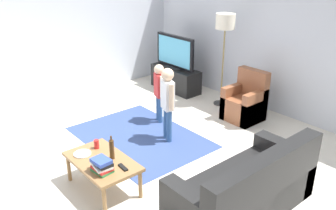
{
  "coord_description": "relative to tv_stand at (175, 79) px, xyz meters",
  "views": [
    {
      "loc": [
        3.84,
        -2.63,
        2.76
      ],
      "look_at": [
        0.0,
        0.6,
        0.65
      ],
      "focal_mm": 38.28,
      "sensor_mm": 36.0,
      "label": 1
    }
  ],
  "objects": [
    {
      "name": "book_stack",
      "position": [
        2.39,
        -3.23,
        0.26
      ],
      "size": [
        0.29,
        0.22,
        0.17
      ],
      "color": "#388C4C",
      "rests_on": "coffee_table"
    },
    {
      "name": "ground",
      "position": [
        1.77,
        -2.3,
        -0.24
      ],
      "size": [
        7.8,
        7.8,
        0.0
      ],
      "primitive_type": "plane",
      "color": "beige"
    },
    {
      "name": "wall_left",
      "position": [
        -1.23,
        -2.3,
        1.11
      ],
      "size": [
        0.12,
        6.0,
        2.7
      ],
      "primitive_type": "cube",
      "color": "silver",
      "rests_on": "ground"
    },
    {
      "name": "tv_stand",
      "position": [
        0.0,
        0.0,
        0.0
      ],
      "size": [
        1.2,
        0.44,
        0.5
      ],
      "color": "black",
      "rests_on": "ground"
    },
    {
      "name": "area_rug",
      "position": [
        1.33,
        -1.93,
        -0.24
      ],
      "size": [
        2.2,
        1.6,
        0.01
      ],
      "primitive_type": "cube",
      "color": "#33477A",
      "rests_on": "ground"
    },
    {
      "name": "soda_can",
      "position": [
        1.87,
        -3.0,
        0.24
      ],
      "size": [
        0.07,
        0.07,
        0.12
      ],
      "primitive_type": "cylinder",
      "color": "red",
      "rests_on": "coffee_table"
    },
    {
      "name": "armchair",
      "position": [
        1.97,
        -0.04,
        0.05
      ],
      "size": [
        0.6,
        0.6,
        0.9
      ],
      "color": "brown",
      "rests_on": "ground"
    },
    {
      "name": "bottle",
      "position": [
        2.22,
        -2.98,
        0.31
      ],
      "size": [
        0.06,
        0.06,
        0.31
      ],
      "color": "#4C3319",
      "rests_on": "coffee_table"
    },
    {
      "name": "child_center",
      "position": [
        1.68,
        -1.64,
        0.48
      ],
      "size": [
        0.38,
        0.22,
        1.2
      ],
      "color": "#33598C",
      "rests_on": "ground"
    },
    {
      "name": "plate",
      "position": [
        1.89,
        -3.22,
        0.18
      ],
      "size": [
        0.22,
        0.22,
        0.02
      ],
      "color": "white",
      "rests_on": "coffee_table"
    },
    {
      "name": "coffee_table",
      "position": [
        2.17,
        -3.1,
        0.13
      ],
      "size": [
        1.0,
        0.6,
        0.42
      ],
      "color": "olive",
      "rests_on": "ground"
    },
    {
      "name": "tv_remote",
      "position": [
        2.49,
        -3.0,
        0.19
      ],
      "size": [
        0.17,
        0.06,
        0.02
      ],
      "primitive_type": "cube",
      "rotation": [
        0.0,
        0.0,
        -0.07
      ],
      "color": "black",
      "rests_on": "coffee_table"
    },
    {
      "name": "child_near_tv",
      "position": [
        1.05,
        -1.3,
        0.39
      ],
      "size": [
        0.34,
        0.19,
        1.05
      ],
      "color": "#33598C",
      "rests_on": "ground"
    },
    {
      "name": "couch",
      "position": [
        3.63,
        -2.08,
        0.05
      ],
      "size": [
        0.8,
        1.8,
        0.86
      ],
      "color": "black",
      "rests_on": "ground"
    },
    {
      "name": "floor_lamp",
      "position": [
        1.21,
        0.15,
        1.3
      ],
      "size": [
        0.36,
        0.36,
        1.78
      ],
      "color": "#262626",
      "rests_on": "ground"
    },
    {
      "name": "tv",
      "position": [
        -0.0,
        -0.02,
        0.6
      ],
      "size": [
        1.1,
        0.28,
        0.71
      ],
      "color": "black",
      "rests_on": "tv_stand"
    },
    {
      "name": "wall_back",
      "position": [
        1.77,
        0.7,
        1.11
      ],
      "size": [
        6.0,
        0.12,
        2.7
      ],
      "primitive_type": "cube",
      "color": "silver",
      "rests_on": "ground"
    }
  ]
}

